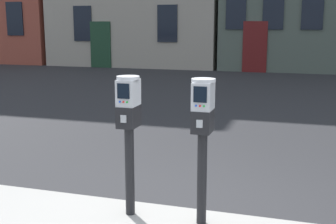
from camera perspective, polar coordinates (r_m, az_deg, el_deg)
The scene contains 2 objects.
parking_meter_near_kerb at distance 4.23m, azimuth -5.06°, elevation -1.11°, with size 0.22×0.25×1.37m.
parking_meter_twin_adjacent at distance 4.02m, azimuth 4.48°, elevation -1.74°, with size 0.22×0.25×1.37m.
Camera 1 is at (0.87, -3.93, 1.99)m, focal length 47.47 mm.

